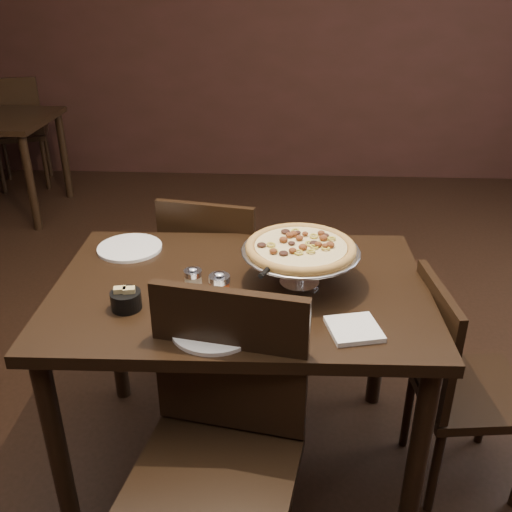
{
  "coord_description": "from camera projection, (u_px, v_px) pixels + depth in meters",
  "views": [
    {
      "loc": [
        0.22,
        -1.74,
        1.77
      ],
      "look_at": [
        0.12,
        -0.0,
        0.89
      ],
      "focal_mm": 40.0,
      "sensor_mm": 36.0,
      "label": 1
    }
  ],
  "objects": [
    {
      "name": "room",
      "position": [
        237.0,
        102.0,
        1.75
      ],
      "size": [
        6.04,
        7.04,
        2.84
      ],
      "color": "black",
      "rests_on": "ground"
    },
    {
      "name": "dining_table",
      "position": [
        241.0,
        311.0,
        2.0
      ],
      "size": [
        1.3,
        0.88,
        0.8
      ],
      "rotation": [
        0.0,
        0.0,
        0.02
      ],
      "color": "black",
      "rests_on": "ground"
    },
    {
      "name": "pizza_stand",
      "position": [
        301.0,
        248.0,
        1.9
      ],
      "size": [
        0.4,
        0.4,
        0.17
      ],
      "color": "silver",
      "rests_on": "dining_table"
    },
    {
      "name": "parmesan_shaker",
      "position": [
        193.0,
        282.0,
        1.87
      ],
      "size": [
        0.06,
        0.06,
        0.1
      ],
      "color": "beige",
      "rests_on": "dining_table"
    },
    {
      "name": "pepper_flake_shaker",
      "position": [
        220.0,
        289.0,
        1.82
      ],
      "size": [
        0.07,
        0.07,
        0.12
      ],
      "color": "maroon",
      "rests_on": "dining_table"
    },
    {
      "name": "packet_caddy",
      "position": [
        126.0,
        300.0,
        1.8
      ],
      "size": [
        0.1,
        0.1,
        0.08
      ],
      "rotation": [
        0.0,
        0.0,
        0.21
      ],
      "color": "black",
      "rests_on": "dining_table"
    },
    {
      "name": "napkin_stack",
      "position": [
        354.0,
        329.0,
        1.7
      ],
      "size": [
        0.18,
        0.18,
        0.02
      ],
      "primitive_type": "cube",
      "rotation": [
        0.0,
        0.0,
        0.23
      ],
      "color": "white",
      "rests_on": "dining_table"
    },
    {
      "name": "plate_left",
      "position": [
        130.0,
        248.0,
        2.2
      ],
      "size": [
        0.25,
        0.25,
        0.01
      ],
      "primitive_type": "cylinder",
      "color": "white",
      "rests_on": "dining_table"
    },
    {
      "name": "plate_near",
      "position": [
        214.0,
        329.0,
        1.7
      ],
      "size": [
        0.26,
        0.26,
        0.01
      ],
      "primitive_type": "cylinder",
      "color": "white",
      "rests_on": "dining_table"
    },
    {
      "name": "serving_spatula",
      "position": [
        268.0,
        270.0,
        1.78
      ],
      "size": [
        0.13,
        0.13,
        0.02
      ],
      "rotation": [
        0.0,
        0.0,
        -0.38
      ],
      "color": "silver",
      "rests_on": "pizza_stand"
    },
    {
      "name": "chair_far",
      "position": [
        216.0,
        278.0,
        2.62
      ],
      "size": [
        0.5,
        0.5,
        0.91
      ],
      "rotation": [
        0.0,
        0.0,
        2.95
      ],
      "color": "black",
      "rests_on": "ground"
    },
    {
      "name": "chair_near",
      "position": [
        219.0,
        446.0,
        1.64
      ],
      "size": [
        0.53,
        0.53,
        0.98
      ],
      "rotation": [
        0.0,
        0.0,
        -0.18
      ],
      "color": "black",
      "rests_on": "ground"
    },
    {
      "name": "chair_side",
      "position": [
        456.0,
        380.0,
        2.03
      ],
      "size": [
        0.43,
        0.43,
        0.84
      ],
      "rotation": [
        0.0,
        0.0,
        1.68
      ],
      "color": "black",
      "rests_on": "ground"
    },
    {
      "name": "bg_chair_far",
      "position": [
        18.0,
        128.0,
        4.93
      ],
      "size": [
        0.58,
        0.58,
        0.98
      ],
      "rotation": [
        0.0,
        0.0,
        3.46
      ],
      "color": "black",
      "rests_on": "ground"
    }
  ]
}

